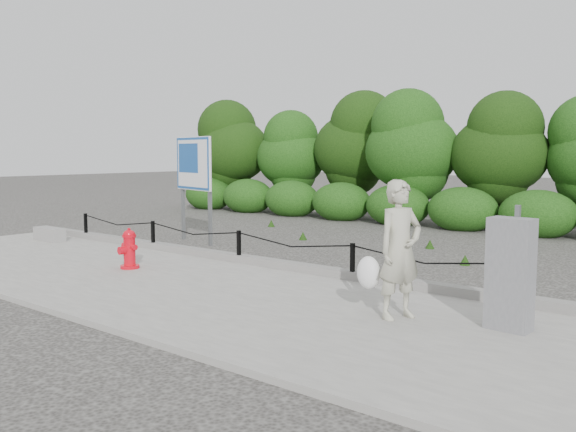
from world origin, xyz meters
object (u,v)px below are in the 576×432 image
(concrete_block, at_px, (49,234))
(advertising_sign, at_px, (194,168))
(utility_cabinet, at_px, (510,274))
(pedestrian, at_px, (398,251))
(fire_hydrant, at_px, (129,249))

(concrete_block, distance_m, advertising_sign, 3.68)
(utility_cabinet, height_order, advertising_sign, advertising_sign)
(utility_cabinet, distance_m, advertising_sign, 8.83)
(concrete_block, height_order, advertising_sign, advertising_sign)
(pedestrian, xyz_separation_m, advertising_sign, (-7.09, 3.10, 0.83))
(concrete_block, bearing_deg, utility_cabinet, -2.36)
(fire_hydrant, xyz_separation_m, concrete_block, (-4.28, 0.92, -0.19))
(fire_hydrant, height_order, concrete_block, fire_hydrant)
(concrete_block, bearing_deg, fire_hydrant, -12.13)
(fire_hydrant, xyz_separation_m, utility_cabinet, (6.50, 0.48, 0.31))
(fire_hydrant, distance_m, pedestrian, 5.28)
(pedestrian, height_order, utility_cabinet, pedestrian)
(utility_cabinet, bearing_deg, concrete_block, -178.58)
(concrete_block, xyz_separation_m, utility_cabinet, (10.79, -0.44, 0.50))
(fire_hydrant, relative_size, advertising_sign, 0.29)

